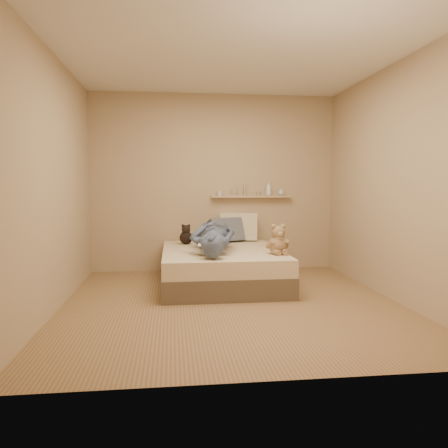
{
  "coord_description": "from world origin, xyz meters",
  "views": [
    {
      "loc": [
        -0.62,
        -4.57,
        1.27
      ],
      "look_at": [
        0.0,
        0.65,
        0.8
      ],
      "focal_mm": 35.0,
      "sensor_mm": 36.0,
      "label": 1
    }
  ],
  "objects": [
    {
      "name": "teddy_bear",
      "position": [
        0.63,
        0.47,
        0.6
      ],
      "size": [
        0.3,
        0.29,
        0.37
      ],
      "color": "tan",
      "rests_on": "bed"
    },
    {
      "name": "person",
      "position": [
        -0.12,
        0.83,
        0.63
      ],
      "size": [
        0.74,
        1.59,
        0.37
      ],
      "primitive_type": "imported",
      "rotation": [
        0.0,
        0.0,
        3.02
      ],
      "color": "#4A5B75",
      "rests_on": "bed"
    },
    {
      "name": "pillow_cream",
      "position": [
        0.35,
        1.76,
        0.65
      ],
      "size": [
        0.59,
        0.34,
        0.42
      ],
      "primitive_type": "cube",
      "rotation": [
        -0.2,
        0.0,
        -0.2
      ],
      "color": "beige",
      "rests_on": "bed"
    },
    {
      "name": "bed",
      "position": [
        0.0,
        0.93,
        0.22
      ],
      "size": [
        1.5,
        1.9,
        0.45
      ],
      "color": "brown",
      "rests_on": "floor"
    },
    {
      "name": "dark_plush",
      "position": [
        -0.43,
        1.46,
        0.57
      ],
      "size": [
        0.18,
        0.18,
        0.28
      ],
      "color": "black",
      "rests_on": "bed"
    },
    {
      "name": "shelf_bottles",
      "position": [
        0.64,
        1.84,
        1.19
      ],
      "size": [
        1.03,
        0.11,
        0.21
      ],
      "color": "silver",
      "rests_on": "wall_shelf"
    },
    {
      "name": "wall_shelf",
      "position": [
        0.55,
        1.84,
        1.1
      ],
      "size": [
        1.2,
        0.12,
        0.03
      ],
      "primitive_type": "cube",
      "color": "tan",
      "rests_on": "wall_back"
    },
    {
      "name": "room",
      "position": [
        0.0,
        0.0,
        1.3
      ],
      "size": [
        3.8,
        3.8,
        3.8
      ],
      "color": "#95714D",
      "rests_on": "ground"
    },
    {
      "name": "pillow_grey",
      "position": [
        0.15,
        1.62,
        0.62
      ],
      "size": [
        0.56,
        0.41,
        0.37
      ],
      "primitive_type": "cube",
      "rotation": [
        -0.36,
        0.0,
        0.37
      ],
      "color": "slate",
      "rests_on": "bed"
    },
    {
      "name": "game_console",
      "position": [
        -0.25,
        0.38,
        0.59
      ],
      "size": [
        0.17,
        0.12,
        0.06
      ],
      "color": "#B8BCC0",
      "rests_on": "bed"
    }
  ]
}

